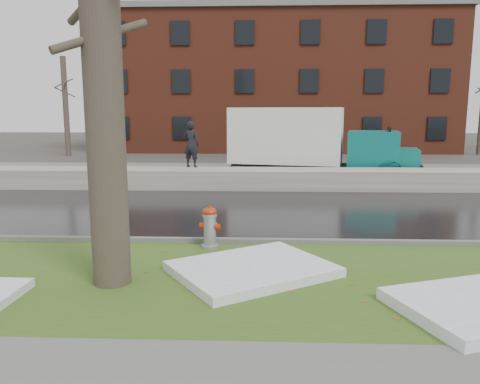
{
  "coord_description": "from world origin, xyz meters",
  "views": [
    {
      "loc": [
        0.79,
        -8.92,
        2.86
      ],
      "look_at": [
        0.35,
        2.02,
        1.0
      ],
      "focal_mm": 35.0,
      "sensor_mm": 36.0,
      "label": 1
    }
  ],
  "objects_px": {
    "fire_hydrant": "(210,225)",
    "worker": "(191,144)",
    "box_truck": "(308,141)",
    "tree": "(101,41)"
  },
  "relations": [
    {
      "from": "fire_hydrant",
      "to": "worker",
      "type": "relative_size",
      "value": 0.51
    },
    {
      "from": "fire_hydrant",
      "to": "worker",
      "type": "xyz_separation_m",
      "value": [
        -1.63,
        8.69,
        1.12
      ]
    },
    {
      "from": "tree",
      "to": "box_truck",
      "type": "bearing_deg",
      "value": 70.73
    },
    {
      "from": "tree",
      "to": "worker",
      "type": "relative_size",
      "value": 4.32
    },
    {
      "from": "fire_hydrant",
      "to": "box_truck",
      "type": "height_order",
      "value": "box_truck"
    },
    {
      "from": "fire_hydrant",
      "to": "tree",
      "type": "distance_m",
      "value": 4.27
    },
    {
      "from": "box_truck",
      "to": "worker",
      "type": "relative_size",
      "value": 5.2
    },
    {
      "from": "tree",
      "to": "box_truck",
      "type": "distance_m",
      "value": 14.18
    },
    {
      "from": "tree",
      "to": "fire_hydrant",
      "type": "bearing_deg",
      "value": 55.98
    },
    {
      "from": "fire_hydrant",
      "to": "worker",
      "type": "bearing_deg",
      "value": 115.56
    }
  ]
}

